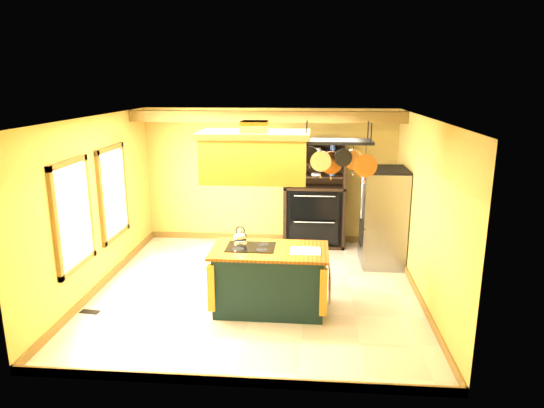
# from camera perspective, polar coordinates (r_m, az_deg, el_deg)

# --- Properties ---
(floor) EXTENTS (5.00, 5.00, 0.00)m
(floor) POSITION_cam_1_polar(r_m,az_deg,el_deg) (7.79, -1.82, -10.10)
(floor) COLOR beige
(floor) RESTS_ON ground
(ceiling) EXTENTS (5.00, 5.00, 0.00)m
(ceiling) POSITION_cam_1_polar(r_m,az_deg,el_deg) (7.11, -1.99, 10.13)
(ceiling) COLOR white
(ceiling) RESTS_ON wall_back
(wall_back) EXTENTS (5.00, 0.02, 2.70)m
(wall_back) POSITION_cam_1_polar(r_m,az_deg,el_deg) (9.76, -0.25, 3.29)
(wall_back) COLOR gold
(wall_back) RESTS_ON floor
(wall_front) EXTENTS (5.00, 0.02, 2.70)m
(wall_front) POSITION_cam_1_polar(r_m,az_deg,el_deg) (4.98, -5.17, -7.79)
(wall_front) COLOR gold
(wall_front) RESTS_ON floor
(wall_left) EXTENTS (0.02, 5.00, 2.70)m
(wall_left) POSITION_cam_1_polar(r_m,az_deg,el_deg) (8.00, -19.98, -0.05)
(wall_left) COLOR gold
(wall_left) RESTS_ON floor
(wall_right) EXTENTS (0.02, 5.00, 2.70)m
(wall_right) POSITION_cam_1_polar(r_m,az_deg,el_deg) (7.48, 17.50, -0.82)
(wall_right) COLOR gold
(wall_right) RESTS_ON floor
(ceiling_beam) EXTENTS (5.00, 0.15, 0.20)m
(ceiling_beam) POSITION_cam_1_polar(r_m,az_deg,el_deg) (8.80, -0.70, 10.23)
(ceiling_beam) COLOR olive
(ceiling_beam) RESTS_ON ceiling
(window_near) EXTENTS (0.06, 1.06, 1.56)m
(window_near) POSITION_cam_1_polar(r_m,az_deg,el_deg) (7.28, -22.32, -1.24)
(window_near) COLOR olive
(window_near) RESTS_ON wall_left
(window_far) EXTENTS (0.06, 1.06, 1.56)m
(window_far) POSITION_cam_1_polar(r_m,az_deg,el_deg) (8.51, -18.16, 1.27)
(window_far) COLOR olive
(window_far) RESTS_ON wall_left
(kitchen_island) EXTENTS (1.66, 0.93, 1.11)m
(kitchen_island) POSITION_cam_1_polar(r_m,az_deg,el_deg) (7.00, -0.29, -8.79)
(kitchen_island) COLOR #13292B
(kitchen_island) RESTS_ON floor
(range_hood) EXTENTS (1.47, 0.83, 0.80)m
(range_hood) POSITION_cam_1_polar(r_m,az_deg,el_deg) (6.53, -2.05, 5.80)
(range_hood) COLOR gold
(range_hood) RESTS_ON ceiling
(pot_rack) EXTENTS (1.00, 0.45, 0.71)m
(pot_rack) POSITION_cam_1_polar(r_m,az_deg,el_deg) (6.49, 7.81, 6.20)
(pot_rack) COLOR black
(pot_rack) RESTS_ON ceiling
(refrigerator) EXTENTS (0.74, 0.87, 1.71)m
(refrigerator) POSITION_cam_1_polar(r_m,az_deg,el_deg) (8.82, 12.91, -1.77)
(refrigerator) COLOR gray
(refrigerator) RESTS_ON floor
(hutch) EXTENTS (1.20, 0.55, 2.12)m
(hutch) POSITION_cam_1_polar(r_m,az_deg,el_deg) (9.61, 5.00, -0.09)
(hutch) COLOR black
(hutch) RESTS_ON floor
(floor_register) EXTENTS (0.29, 0.15, 0.01)m
(floor_register) POSITION_cam_1_polar(r_m,az_deg,el_deg) (7.57, -20.63, -11.78)
(floor_register) COLOR black
(floor_register) RESTS_ON floor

